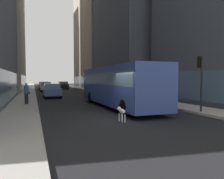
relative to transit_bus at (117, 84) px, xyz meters
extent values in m
plane|color=black|center=(-1.20, 30.60, -1.78)|extent=(120.00, 120.00, 0.00)
cube|color=#9E9991|center=(-6.90, 30.60, -1.70)|extent=(2.40, 110.00, 0.15)
cube|color=#ADA89E|center=(4.50, 30.60, -1.70)|extent=(2.40, 110.00, 0.15)
cube|color=slate|center=(-7.92, 3.55, -0.18)|extent=(0.08, 21.51, 2.40)
cube|color=slate|center=(-7.64, 28.13, -0.18)|extent=(0.08, 20.89, 2.40)
cube|color=slate|center=(-13.10, 51.85, 14.65)|extent=(8.31, 20.15, 32.86)
cube|color=slate|center=(-8.96, 51.85, -0.18)|extent=(0.08, 18.14, 2.40)
cube|color=slate|center=(6.54, -1.18, -0.18)|extent=(0.08, 12.98, 2.40)
cube|color=slate|center=(4.83, 16.41, -0.18)|extent=(0.08, 14.69, 2.40)
cube|color=#A0937F|center=(10.70, 37.01, 15.31)|extent=(11.25, 20.15, 34.18)
cube|color=slate|center=(5.09, 37.01, -0.18)|extent=(0.08, 18.14, 2.40)
cube|color=#33478C|center=(0.00, -0.01, -0.10)|extent=(2.55, 11.50, 2.75)
cube|color=slate|center=(0.00, -0.01, 0.39)|extent=(2.57, 11.04, 0.90)
cube|color=black|center=(0.00, 5.69, -1.23)|extent=(2.55, 0.16, 0.44)
cylinder|color=black|center=(-1.12, 3.54, -1.28)|extent=(0.30, 1.00, 1.00)
cylinder|color=black|center=(1.13, 3.54, -1.28)|extent=(0.30, 1.00, 1.00)
cylinder|color=black|center=(-1.12, -4.16, -1.28)|extent=(0.30, 1.00, 1.00)
cylinder|color=black|center=(1.13, -4.16, -1.28)|extent=(0.30, 1.00, 1.00)
cube|color=silver|center=(-1.45, 5.14, 0.72)|extent=(0.08, 0.24, 0.40)
cube|color=red|center=(-4.00, 31.41, -1.08)|extent=(1.94, 4.04, 0.75)
cube|color=slate|center=(-4.00, 31.21, -0.43)|extent=(1.79, 1.82, 0.55)
cylinder|color=black|center=(-4.86, 33.01, -1.46)|extent=(0.22, 0.64, 0.64)
cylinder|color=black|center=(-3.14, 33.01, -1.46)|extent=(0.22, 0.64, 0.64)
cylinder|color=black|center=(-4.86, 29.80, -1.46)|extent=(0.22, 0.64, 0.64)
cylinder|color=black|center=(-3.14, 29.80, -1.46)|extent=(0.22, 0.64, 0.64)
cube|color=#4C6BB7|center=(-4.00, 10.33, -1.08)|extent=(1.82, 4.05, 0.75)
cube|color=slate|center=(-4.00, 10.13, -0.43)|extent=(1.68, 1.82, 0.55)
cylinder|color=black|center=(-4.80, 11.94, -1.46)|extent=(0.22, 0.64, 0.64)
cylinder|color=black|center=(-3.20, 11.94, -1.46)|extent=(0.22, 0.64, 0.64)
cylinder|color=black|center=(-4.80, 8.73, -1.46)|extent=(0.22, 0.64, 0.64)
cylinder|color=black|center=(-3.20, 8.73, -1.46)|extent=(0.22, 0.64, 0.64)
cube|color=black|center=(0.00, 31.97, -1.08)|extent=(1.93, 4.56, 0.75)
cube|color=slate|center=(0.00, 31.74, -0.43)|extent=(1.78, 2.05, 0.55)
cylinder|color=black|center=(-0.85, 33.83, -1.46)|extent=(0.22, 0.64, 0.64)
cylinder|color=black|center=(0.86, 33.83, -1.46)|extent=(0.22, 0.64, 0.64)
cylinder|color=black|center=(-0.85, 30.11, -1.46)|extent=(0.22, 0.64, 0.64)
cylinder|color=black|center=(0.86, 30.11, -1.46)|extent=(0.22, 0.64, 0.64)
cube|color=#B7BABF|center=(-4.00, 24.21, -1.08)|extent=(1.78, 4.70, 0.75)
cube|color=slate|center=(-4.00, 23.97, -0.43)|extent=(1.64, 2.12, 0.55)
cylinder|color=black|center=(-4.78, 26.14, -1.46)|extent=(0.22, 0.64, 0.64)
cylinder|color=black|center=(-3.22, 26.14, -1.46)|extent=(0.22, 0.64, 0.64)
cylinder|color=black|center=(-4.78, 22.27, -1.46)|extent=(0.22, 0.64, 0.64)
cylinder|color=black|center=(-3.22, 22.27, -1.46)|extent=(0.22, 0.64, 0.64)
ellipsoid|color=white|center=(-1.85, -5.46, -1.25)|extent=(0.22, 0.60, 0.26)
sphere|color=white|center=(-1.85, -5.08, -1.16)|extent=(0.20, 0.20, 0.20)
sphere|color=black|center=(-1.91, -5.06, -1.14)|extent=(0.07, 0.07, 0.07)
sphere|color=black|center=(-1.79, -5.06, -1.14)|extent=(0.07, 0.07, 0.07)
cylinder|color=white|center=(-1.85, -5.86, -1.20)|extent=(0.03, 0.16, 0.19)
cylinder|color=white|center=(-1.92, -5.25, -1.58)|extent=(0.06, 0.06, 0.40)
cylinder|color=white|center=(-1.78, -5.25, -1.58)|extent=(0.06, 0.06, 0.40)
cylinder|color=white|center=(-1.92, -5.67, -1.58)|extent=(0.06, 0.06, 0.40)
cylinder|color=white|center=(-1.78, -5.67, -1.58)|extent=(0.06, 0.06, 0.40)
sphere|color=black|center=(-1.80, -5.36, -1.21)|extent=(0.04, 0.04, 0.04)
sphere|color=black|center=(-1.91, -5.54, -1.23)|extent=(0.04, 0.04, 0.04)
sphere|color=black|center=(-1.83, -5.64, -1.19)|extent=(0.04, 0.04, 0.04)
cylinder|color=#1E1E2D|center=(-6.54, 3.16, -1.20)|extent=(0.28, 0.28, 0.85)
cylinder|color=#33598C|center=(-6.54, 3.16, -0.47)|extent=(0.34, 0.34, 0.62)
sphere|color=tan|center=(-6.54, 3.16, -0.05)|extent=(0.22, 0.22, 0.22)
cube|color=#59331E|center=(-6.32, 3.16, -0.73)|extent=(0.12, 0.24, 0.20)
cylinder|color=black|center=(3.70, -4.82, 0.07)|extent=(0.12, 0.12, 3.40)
cube|color=black|center=(3.70, -4.64, 1.42)|extent=(0.24, 0.20, 0.70)
sphere|color=red|center=(3.70, -4.53, 1.64)|extent=(0.11, 0.11, 0.11)
sphere|color=orange|center=(3.70, -4.53, 1.42)|extent=(0.11, 0.11, 0.11)
sphere|color=green|center=(3.70, -4.53, 1.20)|extent=(0.11, 0.11, 0.11)
camera|label=1|loc=(-6.00, -15.35, 0.37)|focal=34.57mm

